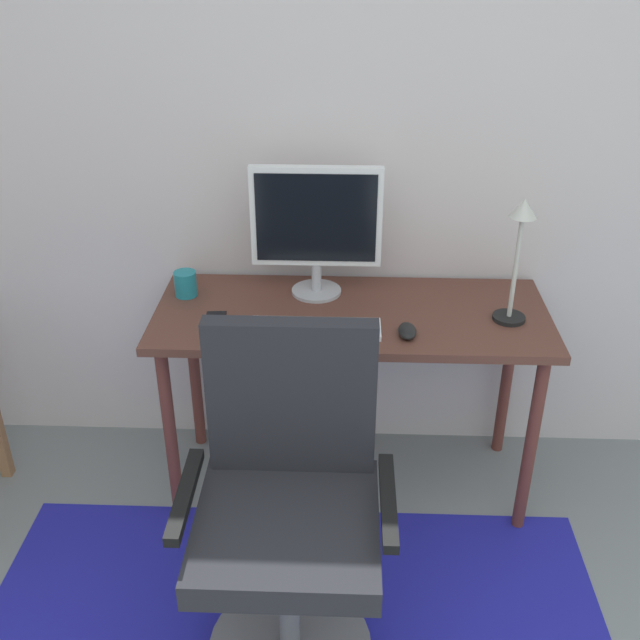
{
  "coord_description": "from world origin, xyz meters",
  "views": [
    {
      "loc": [
        -0.16,
        -0.43,
        1.97
      ],
      "look_at": [
        -0.24,
        1.6,
        0.86
      ],
      "focal_mm": 41.68,
      "sensor_mm": 36.0,
      "label": 1
    }
  ],
  "objects_px": {
    "desk": "(351,333)",
    "keyboard": "(316,328)",
    "cell_phone": "(215,322)",
    "monitor": "(316,222)",
    "office_chair": "(289,526)",
    "coffee_cup": "(186,284)",
    "computer_mouse": "(407,331)",
    "desk_lamp": "(519,244)"
  },
  "relations": [
    {
      "from": "desk",
      "to": "keyboard",
      "type": "distance_m",
      "value": 0.21
    },
    {
      "from": "keyboard",
      "to": "cell_phone",
      "type": "relative_size",
      "value": 3.07
    },
    {
      "from": "monitor",
      "to": "keyboard",
      "type": "relative_size",
      "value": 1.1
    },
    {
      "from": "monitor",
      "to": "office_chair",
      "type": "height_order",
      "value": "monitor"
    },
    {
      "from": "monitor",
      "to": "coffee_cup",
      "type": "relative_size",
      "value": 5.15
    },
    {
      "from": "computer_mouse",
      "to": "cell_phone",
      "type": "relative_size",
      "value": 0.74
    },
    {
      "from": "desk",
      "to": "computer_mouse",
      "type": "bearing_deg",
      "value": -41.65
    },
    {
      "from": "monitor",
      "to": "cell_phone",
      "type": "bearing_deg",
      "value": -143.46
    },
    {
      "from": "computer_mouse",
      "to": "desk",
      "type": "bearing_deg",
      "value": 138.35
    },
    {
      "from": "monitor",
      "to": "coffee_cup",
      "type": "height_order",
      "value": "monitor"
    },
    {
      "from": "cell_phone",
      "to": "desk",
      "type": "bearing_deg",
      "value": 8.05
    },
    {
      "from": "monitor",
      "to": "cell_phone",
      "type": "distance_m",
      "value": 0.49
    },
    {
      "from": "office_chair",
      "to": "computer_mouse",
      "type": "bearing_deg",
      "value": 59.02
    },
    {
      "from": "keyboard",
      "to": "desk",
      "type": "bearing_deg",
      "value": 50.14
    },
    {
      "from": "coffee_cup",
      "to": "office_chair",
      "type": "height_order",
      "value": "office_chair"
    },
    {
      "from": "keyboard",
      "to": "computer_mouse",
      "type": "height_order",
      "value": "computer_mouse"
    },
    {
      "from": "cell_phone",
      "to": "desk_lamp",
      "type": "height_order",
      "value": "desk_lamp"
    },
    {
      "from": "keyboard",
      "to": "cell_phone",
      "type": "distance_m",
      "value": 0.34
    },
    {
      "from": "desk",
      "to": "monitor",
      "type": "xyz_separation_m",
      "value": [
        -0.13,
        0.14,
        0.36
      ]
    },
    {
      "from": "coffee_cup",
      "to": "cell_phone",
      "type": "distance_m",
      "value": 0.25
    },
    {
      "from": "computer_mouse",
      "to": "coffee_cup",
      "type": "height_order",
      "value": "coffee_cup"
    },
    {
      "from": "keyboard",
      "to": "desk_lamp",
      "type": "distance_m",
      "value": 0.71
    },
    {
      "from": "desk",
      "to": "keyboard",
      "type": "height_order",
      "value": "keyboard"
    },
    {
      "from": "office_chair",
      "to": "desk_lamp",
      "type": "bearing_deg",
      "value": 45.09
    },
    {
      "from": "cell_phone",
      "to": "desk_lamp",
      "type": "relative_size",
      "value": 0.33
    },
    {
      "from": "desk",
      "to": "office_chair",
      "type": "height_order",
      "value": "office_chair"
    },
    {
      "from": "desk_lamp",
      "to": "computer_mouse",
      "type": "bearing_deg",
      "value": -160.95
    },
    {
      "from": "monitor",
      "to": "computer_mouse",
      "type": "relative_size",
      "value": 4.53
    },
    {
      "from": "coffee_cup",
      "to": "desk_lamp",
      "type": "bearing_deg",
      "value": -7.1
    },
    {
      "from": "desk",
      "to": "desk_lamp",
      "type": "height_order",
      "value": "desk_lamp"
    },
    {
      "from": "keyboard",
      "to": "coffee_cup",
      "type": "xyz_separation_m",
      "value": [
        -0.48,
        0.24,
        0.04
      ]
    },
    {
      "from": "cell_phone",
      "to": "office_chair",
      "type": "xyz_separation_m",
      "value": [
        0.29,
        -0.63,
        -0.3
      ]
    },
    {
      "from": "desk",
      "to": "monitor",
      "type": "height_order",
      "value": "monitor"
    },
    {
      "from": "keyboard",
      "to": "monitor",
      "type": "bearing_deg",
      "value": 92.01
    },
    {
      "from": "desk",
      "to": "cell_phone",
      "type": "relative_size",
      "value": 9.77
    },
    {
      "from": "desk",
      "to": "desk_lamp",
      "type": "distance_m",
      "value": 0.65
    },
    {
      "from": "desk_lamp",
      "to": "desk",
      "type": "bearing_deg",
      "value": 175.73
    },
    {
      "from": "coffee_cup",
      "to": "desk_lamp",
      "type": "relative_size",
      "value": 0.21
    },
    {
      "from": "keyboard",
      "to": "desk_lamp",
      "type": "bearing_deg",
      "value": 8.89
    },
    {
      "from": "coffee_cup",
      "to": "keyboard",
      "type": "bearing_deg",
      "value": -26.91
    },
    {
      "from": "keyboard",
      "to": "computer_mouse",
      "type": "distance_m",
      "value": 0.3
    },
    {
      "from": "cell_phone",
      "to": "computer_mouse",
      "type": "bearing_deg",
      "value": -9.88
    }
  ]
}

